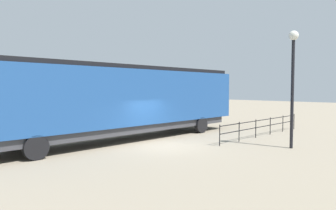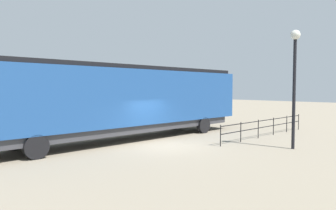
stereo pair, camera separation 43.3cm
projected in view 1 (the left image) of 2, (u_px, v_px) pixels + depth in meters
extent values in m
plane|color=gray|center=(164.00, 146.00, 16.54)|extent=(120.00, 120.00, 0.00)
cube|color=navy|center=(122.00, 97.00, 18.22)|extent=(3.16, 17.80, 3.18)
cube|color=black|center=(203.00, 101.00, 23.72)|extent=(3.03, 2.40, 2.22)
cube|color=black|center=(122.00, 68.00, 18.13)|extent=(2.84, 17.09, 0.24)
cube|color=#38383D|center=(122.00, 127.00, 18.32)|extent=(2.84, 16.38, 0.45)
cylinder|color=black|center=(171.00, 122.00, 23.38)|extent=(0.30, 1.10, 1.10)
cylinder|color=black|center=(201.00, 125.00, 21.37)|extent=(0.30, 1.10, 1.10)
cylinder|color=black|center=(12.00, 140.00, 15.29)|extent=(0.30, 1.10, 1.10)
cylinder|color=black|center=(36.00, 147.00, 13.29)|extent=(0.30, 1.10, 1.10)
cylinder|color=black|center=(292.00, 94.00, 15.79)|extent=(0.16, 0.16, 5.63)
sphere|color=silver|center=(294.00, 36.00, 15.62)|extent=(0.49, 0.49, 0.49)
cube|color=black|center=(263.00, 120.00, 19.89)|extent=(0.04, 9.68, 0.04)
cube|color=black|center=(263.00, 126.00, 19.92)|extent=(0.04, 9.68, 0.04)
cylinder|color=black|center=(220.00, 135.00, 16.48)|extent=(0.05, 0.05, 1.15)
cylinder|color=black|center=(239.00, 132.00, 17.86)|extent=(0.05, 0.05, 1.15)
cylinder|color=black|center=(256.00, 129.00, 19.23)|extent=(0.05, 0.05, 1.15)
cylinder|color=black|center=(270.00, 126.00, 20.61)|extent=(0.05, 0.05, 1.15)
cylinder|color=black|center=(283.00, 124.00, 21.98)|extent=(0.05, 0.05, 1.15)
cylinder|color=black|center=(294.00, 122.00, 23.36)|extent=(0.05, 0.05, 1.15)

